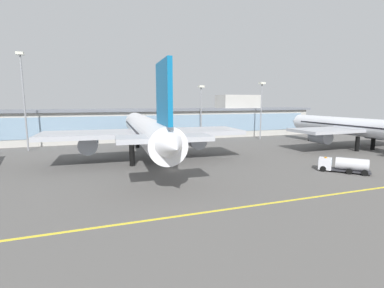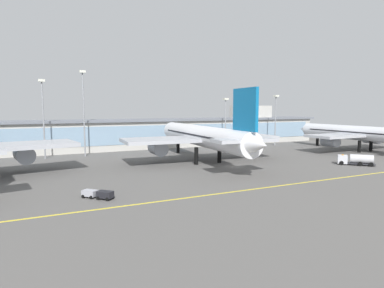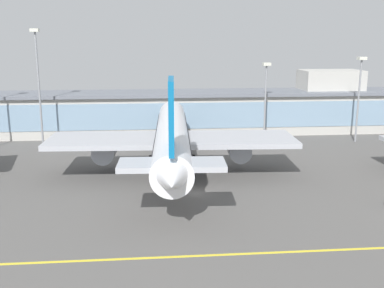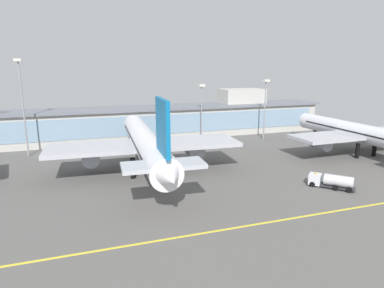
{
  "view_description": "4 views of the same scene",
  "coord_description": "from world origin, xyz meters",
  "px_view_note": "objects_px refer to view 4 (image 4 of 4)",
  "views": [
    {
      "loc": [
        -14.23,
        -52.63,
        13.63
      ],
      "look_at": [
        6.84,
        7.18,
        3.98
      ],
      "focal_mm": 26.22,
      "sensor_mm": 36.0,
      "label": 1
    },
    {
      "loc": [
        -45.48,
        -71.1,
        15.17
      ],
      "look_at": [
        -8.23,
        6.65,
        5.65
      ],
      "focal_mm": 30.57,
      "sensor_mm": 36.0,
      "label": 2
    },
    {
      "loc": [
        -6.96,
        -70.03,
        24.37
      ],
      "look_at": [
        0.27,
        8.34,
        6.24
      ],
      "focal_mm": 42.7,
      "sensor_mm": 36.0,
      "label": 3
    },
    {
      "loc": [
        -16.99,
        -64.86,
        24.59
      ],
      "look_at": [
        7.7,
        8.45,
        6.49
      ],
      "focal_mm": 31.08,
      "sensor_mm": 36.0,
      "label": 4
    }
  ],
  "objects_px": {
    "apron_light_mast_far_east": "(202,103)",
    "apron_light_mast_east": "(22,95)",
    "airliner_far_right": "(358,133)",
    "airliner_near_right": "(145,143)",
    "apron_light_mast_west": "(265,100)",
    "fuel_tanker_truck": "(330,181)"
  },
  "relations": [
    {
      "from": "airliner_near_right",
      "to": "fuel_tanker_truck",
      "type": "xyz_separation_m",
      "value": [
        34.13,
        -22.44,
        -5.62
      ]
    },
    {
      "from": "airliner_near_right",
      "to": "apron_light_mast_west",
      "type": "distance_m",
      "value": 51.92
    },
    {
      "from": "airliner_far_right",
      "to": "fuel_tanker_truck",
      "type": "height_order",
      "value": "airliner_far_right"
    },
    {
      "from": "fuel_tanker_truck",
      "to": "apron_light_mast_east",
      "type": "bearing_deg",
      "value": 10.23
    },
    {
      "from": "fuel_tanker_truck",
      "to": "apron_light_mast_east",
      "type": "distance_m",
      "value": 80.31
    },
    {
      "from": "apron_light_mast_far_east",
      "to": "apron_light_mast_east",
      "type": "bearing_deg",
      "value": -178.22
    },
    {
      "from": "apron_light_mast_east",
      "to": "apron_light_mast_far_east",
      "type": "xyz_separation_m",
      "value": [
        52.45,
        1.63,
        -4.27
      ]
    },
    {
      "from": "airliner_far_right",
      "to": "apron_light_mast_far_east",
      "type": "height_order",
      "value": "apron_light_mast_far_east"
    },
    {
      "from": "airliner_far_right",
      "to": "apron_light_mast_west",
      "type": "relative_size",
      "value": 2.65
    },
    {
      "from": "airliner_far_right",
      "to": "apron_light_mast_east",
      "type": "height_order",
      "value": "apron_light_mast_east"
    },
    {
      "from": "airliner_far_right",
      "to": "apron_light_mast_east",
      "type": "xyz_separation_m",
      "value": [
        -88.93,
        28.01,
        10.88
      ]
    },
    {
      "from": "apron_light_mast_east",
      "to": "airliner_far_right",
      "type": "bearing_deg",
      "value": -17.48
    },
    {
      "from": "apron_light_mast_west",
      "to": "fuel_tanker_truck",
      "type": "bearing_deg",
      "value": -104.02
    },
    {
      "from": "airliner_near_right",
      "to": "apron_light_mast_east",
      "type": "bearing_deg",
      "value": 51.51
    },
    {
      "from": "airliner_far_right",
      "to": "apron_light_mast_far_east",
      "type": "distance_m",
      "value": 47.47
    },
    {
      "from": "apron_light_mast_east",
      "to": "apron_light_mast_far_east",
      "type": "relative_size",
      "value": 1.4
    },
    {
      "from": "apron_light_mast_west",
      "to": "apron_light_mast_east",
      "type": "distance_m",
      "value": 74.41
    },
    {
      "from": "fuel_tanker_truck",
      "to": "airliner_near_right",
      "type": "bearing_deg",
      "value": 14.1
    },
    {
      "from": "airliner_near_right",
      "to": "apron_light_mast_west",
      "type": "bearing_deg",
      "value": -59.64
    },
    {
      "from": "airliner_near_right",
      "to": "apron_light_mast_east",
      "type": "xyz_separation_m",
      "value": [
        -28.63,
        25.17,
        9.98
      ]
    },
    {
      "from": "apron_light_mast_west",
      "to": "apron_light_mast_east",
      "type": "height_order",
      "value": "apron_light_mast_east"
    },
    {
      "from": "apron_light_mast_east",
      "to": "apron_light_mast_far_east",
      "type": "bearing_deg",
      "value": 1.78
    }
  ]
}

